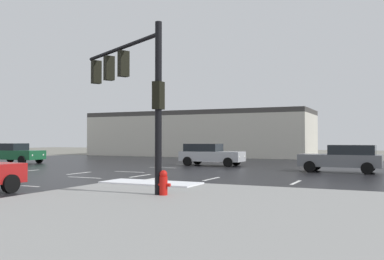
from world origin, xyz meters
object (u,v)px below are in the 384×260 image
sedan_silver (210,154)px  sedan_grey (343,158)px  traffic_signal_mast (131,80)px  fire_hydrant (163,183)px  sedan_green (14,153)px

sedan_silver → sedan_grey: size_ratio=0.99×
traffic_signal_mast → sedan_silver: (-3.30, 15.30, -3.18)m
traffic_signal_mast → fire_hydrant: traffic_signal_mast is taller
traffic_signal_mast → sedan_grey: bearing=-86.9°
sedan_grey → traffic_signal_mast: bearing=66.9°
traffic_signal_mast → fire_hydrant: bearing=-178.1°
sedan_green → sedan_silver: bearing=12.0°
sedan_green → sedan_grey: size_ratio=1.00×
traffic_signal_mast → sedan_green: size_ratio=1.22×
sedan_silver → sedan_green: bearing=-166.9°
traffic_signal_mast → sedan_silver: bearing=-49.7°
traffic_signal_mast → sedan_silver: size_ratio=1.23×
sedan_silver → sedan_grey: 9.62m
fire_hydrant → traffic_signal_mast: bearing=153.7°
fire_hydrant → sedan_grey: 14.38m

